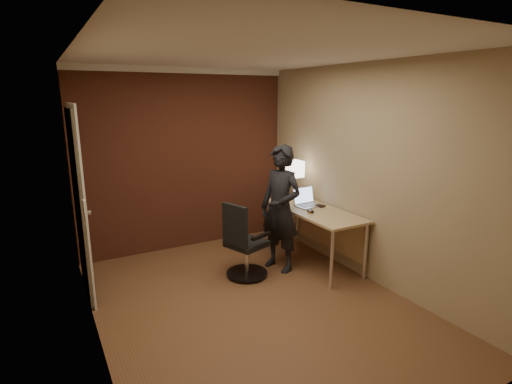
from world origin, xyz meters
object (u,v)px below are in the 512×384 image
(person, at_px, (281,209))
(mouse, at_px, (310,211))
(desk_lamp, at_px, (293,169))
(desk, at_px, (318,218))
(office_chair, at_px, (243,246))
(laptop, at_px, (306,201))
(wallet, at_px, (320,206))

(person, bearing_deg, mouse, 45.35)
(desk_lamp, relative_size, person, 0.34)
(desk, bearing_deg, mouse, -153.49)
(person, bearing_deg, office_chair, -106.89)
(desk_lamp, height_order, office_chair, desk_lamp)
(desk_lamp, relative_size, laptop, 1.53)
(desk_lamp, xyz_separation_m, wallet, (0.09, -0.51, -0.41))
(wallet, xyz_separation_m, office_chair, (-1.13, -0.01, -0.34))
(mouse, relative_size, wallet, 0.91)
(desk, height_order, mouse, mouse)
(mouse, height_order, wallet, mouse)
(desk_lamp, bearing_deg, mouse, -105.60)
(laptop, height_order, mouse, laptop)
(desk_lamp, distance_m, office_chair, 1.38)
(desk, relative_size, mouse, 15.00)
(desk, relative_size, laptop, 4.28)
(desk, xyz_separation_m, person, (-0.52, 0.07, 0.18))
(desk, distance_m, laptop, 0.28)
(wallet, bearing_deg, mouse, -150.52)
(office_chair, height_order, person, person)
(wallet, height_order, office_chair, office_chair)
(desk_lamp, distance_m, person, 0.81)
(laptop, relative_size, mouse, 3.50)
(mouse, distance_m, office_chair, 0.94)
(laptop, bearing_deg, wallet, -48.98)
(desk_lamp, bearing_deg, person, -136.11)
(mouse, bearing_deg, laptop, 86.32)
(laptop, bearing_deg, mouse, -116.62)
(wallet, bearing_deg, desk_lamp, 99.55)
(laptop, xyz_separation_m, mouse, (-0.15, -0.29, -0.05))
(wallet, relative_size, person, 0.07)
(desk, distance_m, mouse, 0.26)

